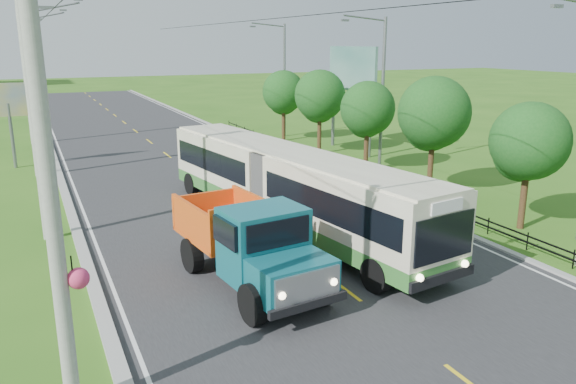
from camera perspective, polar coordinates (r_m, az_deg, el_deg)
ground at (r=18.21m, az=5.57°, el=-9.67°), size 240.00×240.00×0.00m
road at (r=36.05m, az=-10.73°, el=2.60°), size 14.00×120.00×0.02m
curb_left at (r=35.03m, az=-22.19°, el=1.49°), size 0.40×120.00×0.15m
curb_right at (r=38.36m, az=-0.33°, el=3.67°), size 0.30×120.00×0.10m
edge_line_left at (r=35.07m, az=-21.29°, el=1.51°), size 0.12×120.00×0.00m
edge_line_right at (r=38.17m, az=-1.01°, el=3.56°), size 0.12×120.00×0.00m
centre_dash at (r=18.20m, az=5.57°, el=-9.61°), size 0.12×2.20×0.00m
railing_right at (r=33.48m, az=5.29°, el=2.37°), size 0.04×40.00×0.60m
pole_nearest at (r=11.51m, az=-22.82°, el=0.54°), size 3.51×0.44×10.00m
pole_near at (r=23.33m, az=-24.39°, el=7.56°), size 3.51×0.32×10.00m
pole_mid at (r=35.28m, az=-24.84°, el=9.59°), size 3.51×0.32×10.00m
pole_far at (r=47.26m, az=-25.06°, el=10.60°), size 3.51×0.32×10.00m
tree_second at (r=24.93m, az=23.15°, el=4.41°), size 3.18×3.26×5.30m
tree_third at (r=29.15m, az=14.50°, el=7.44°), size 3.60×3.62×6.00m
tree_fourth at (r=34.01m, az=8.03°, el=8.10°), size 3.24×3.31×5.40m
tree_fifth at (r=39.13m, az=3.23°, el=9.50°), size 3.48×3.52×5.80m
tree_back at (r=44.50m, az=-0.47°, el=9.92°), size 3.30×3.36×5.50m
streetlight_mid at (r=34.20m, az=9.37°, el=10.30°), size 3.02×0.20×9.07m
streetlight_far at (r=46.42m, az=-0.54°, el=11.68°), size 3.02×0.20×9.07m
planter_near at (r=27.47m, az=14.78°, el=-0.92°), size 0.64×0.64×0.67m
planter_mid at (r=33.79m, az=6.17°, el=2.43°), size 0.64×0.64×0.67m
planter_far at (r=40.70m, az=0.35°, el=4.66°), size 0.64×0.64×0.67m
billboard_left at (r=38.39m, az=-26.56°, el=7.88°), size 3.00×0.20×5.20m
billboard_right at (r=40.10m, az=6.50°, el=11.70°), size 0.24×6.00×7.30m
bus at (r=23.25m, az=-0.03°, el=0.99°), size 5.12×17.03×3.25m
dump_truck at (r=17.76m, az=-3.96°, el=-4.72°), size 3.32×6.96×2.82m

